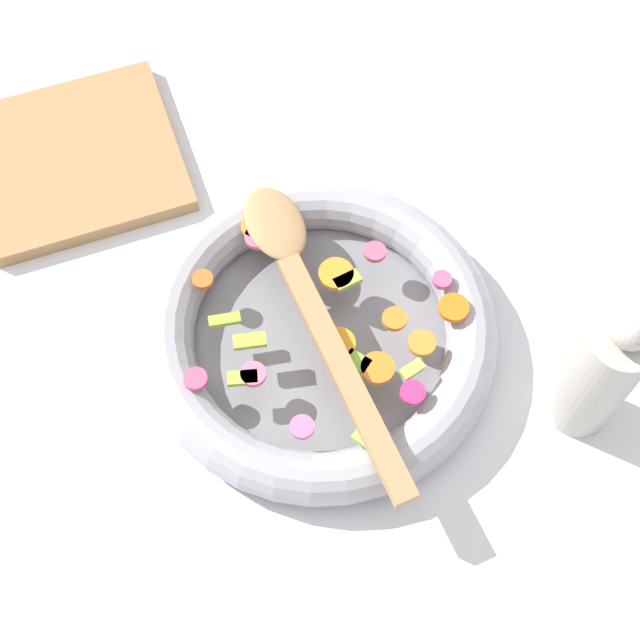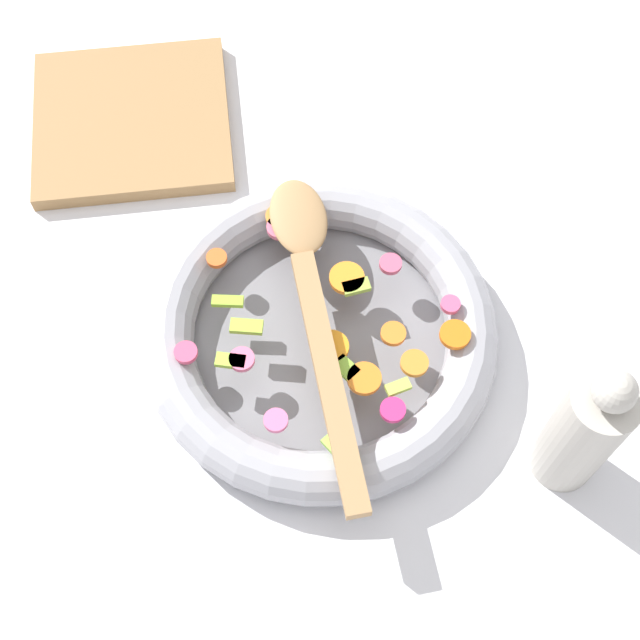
{
  "view_description": "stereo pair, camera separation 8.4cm",
  "coord_description": "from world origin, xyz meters",
  "px_view_note": "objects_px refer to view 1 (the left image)",
  "views": [
    {
      "loc": [
        0.13,
        0.36,
        0.8
      ],
      "look_at": [
        0.0,
        0.0,
        0.05
      ],
      "focal_mm": 50.0,
      "sensor_mm": 36.0,
      "label": 1
    },
    {
      "loc": [
        0.05,
        0.38,
        0.8
      ],
      "look_at": [
        0.0,
        0.0,
        0.05
      ],
      "focal_mm": 50.0,
      "sensor_mm": 36.0,
      "label": 2
    }
  ],
  "objects_px": {
    "wooden_spoon": "(313,299)",
    "pepper_mill": "(601,374)",
    "skillet": "(320,333)",
    "cutting_board": "(78,159)"
  },
  "relations": [
    {
      "from": "wooden_spoon",
      "to": "cutting_board",
      "type": "xyz_separation_m",
      "value": [
        0.18,
        -0.28,
        -0.05
      ]
    },
    {
      "from": "wooden_spoon",
      "to": "pepper_mill",
      "type": "xyz_separation_m",
      "value": [
        -0.21,
        0.17,
        0.02
      ]
    },
    {
      "from": "cutting_board",
      "to": "wooden_spoon",
      "type": "bearing_deg",
      "value": 122.35
    },
    {
      "from": "pepper_mill",
      "to": "cutting_board",
      "type": "bearing_deg",
      "value": -49.08
    },
    {
      "from": "skillet",
      "to": "wooden_spoon",
      "type": "bearing_deg",
      "value": -85.65
    },
    {
      "from": "pepper_mill",
      "to": "skillet",
      "type": "bearing_deg",
      "value": -35.65
    },
    {
      "from": "wooden_spoon",
      "to": "skillet",
      "type": "bearing_deg",
      "value": 94.35
    },
    {
      "from": "skillet",
      "to": "wooden_spoon",
      "type": "distance_m",
      "value": 0.04
    },
    {
      "from": "skillet",
      "to": "cutting_board",
      "type": "xyz_separation_m",
      "value": [
        0.18,
        -0.3,
        -0.01
      ]
    },
    {
      "from": "skillet",
      "to": "pepper_mill",
      "type": "xyz_separation_m",
      "value": [
        -0.21,
        0.15,
        0.06
      ]
    }
  ]
}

